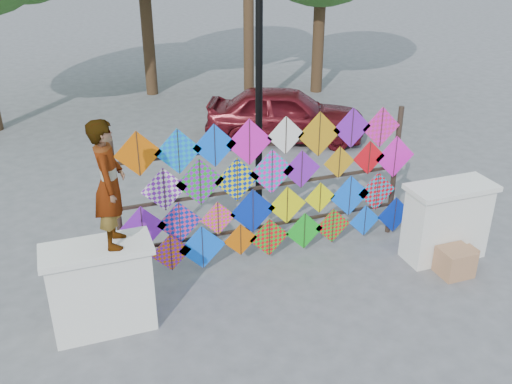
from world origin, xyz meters
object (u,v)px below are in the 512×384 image
(vendor_woman, at_px, (109,184))
(lamppost, at_px, (259,75))
(sedan, at_px, (286,114))
(kite_rack, at_px, (272,189))

(vendor_woman, xyz_separation_m, lamppost, (2.74, 2.20, 0.58))
(vendor_woman, height_order, lamppost, lamppost)
(sedan, height_order, lamppost, lamppost)
(kite_rack, relative_size, sedan, 1.27)
(kite_rack, distance_m, lamppost, 1.95)
(sedan, bearing_deg, kite_rack, 179.98)
(vendor_woman, relative_size, sedan, 0.42)
(vendor_woman, distance_m, sedan, 7.81)
(kite_rack, bearing_deg, lamppost, 79.38)
(vendor_woman, relative_size, lamppost, 0.37)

